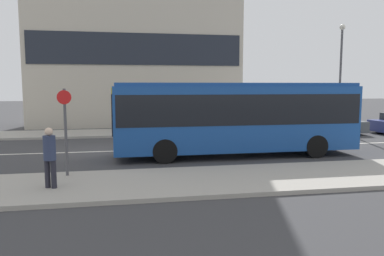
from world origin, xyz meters
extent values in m
plane|color=#3A3A3D|center=(0.00, 0.00, 0.00)|extent=(120.00, 120.00, 0.00)
cube|color=#A39E93|center=(0.00, -6.25, 0.07)|extent=(44.00, 3.50, 0.13)
cube|color=#A39E93|center=(0.00, 6.25, 0.07)|extent=(44.00, 3.50, 0.13)
cube|color=silver|center=(0.00, 0.00, 0.00)|extent=(41.80, 0.16, 0.01)
cube|color=#1E232D|center=(2.13, 9.47, 5.54)|extent=(14.81, 0.08, 2.20)
cube|color=#194793|center=(5.76, -2.05, 1.64)|extent=(10.23, 2.43, 2.67)
cube|color=black|center=(5.76, -2.05, 2.04)|extent=(10.03, 2.46, 1.23)
cube|color=#194793|center=(5.76, -2.05, 3.05)|extent=(10.08, 2.23, 0.14)
cube|color=black|center=(0.62, -2.05, 1.88)|extent=(0.05, 2.14, 1.60)
cube|color=yellow|center=(0.62, -2.05, 2.77)|extent=(0.04, 1.70, 0.32)
cylinder|color=black|center=(2.58, -3.15, 0.48)|extent=(0.96, 0.28, 0.96)
cylinder|color=black|center=(2.58, -0.95, 0.48)|extent=(0.96, 0.28, 0.96)
cylinder|color=black|center=(8.93, -3.15, 0.48)|extent=(0.96, 0.28, 0.96)
cylinder|color=black|center=(8.93, -0.95, 0.48)|extent=(0.96, 0.28, 0.96)
cube|color=#4C5156|center=(13.26, 3.51, 0.49)|extent=(4.69, 1.74, 0.68)
cube|color=#21262B|center=(13.12, 3.51, 1.08)|extent=(2.58, 1.53, 0.51)
cylinder|color=black|center=(14.72, 2.73, 0.30)|extent=(0.60, 0.18, 0.60)
cylinder|color=black|center=(14.72, 4.29, 0.30)|extent=(0.60, 0.18, 0.60)
cylinder|color=black|center=(11.81, 2.73, 0.30)|extent=(0.60, 0.18, 0.60)
cylinder|color=black|center=(11.81, 4.29, 0.30)|extent=(0.60, 0.18, 0.60)
cylinder|color=black|center=(17.28, 4.08, 0.30)|extent=(0.60, 0.18, 0.60)
cylinder|color=#23232D|center=(-1.11, -6.45, 0.53)|extent=(0.15, 0.15, 0.80)
cylinder|color=#23232D|center=(-0.93, -6.53, 0.53)|extent=(0.15, 0.15, 0.80)
cylinder|color=#2D3856|center=(-1.02, -6.49, 1.27)|extent=(0.34, 0.34, 0.69)
sphere|color=beige|center=(-1.02, -6.49, 1.73)|extent=(0.23, 0.23, 0.23)
cylinder|color=#4C4C51|center=(-0.78, -5.04, 1.52)|extent=(0.09, 0.09, 2.78)
cylinder|color=red|center=(-0.78, -5.10, 2.64)|extent=(0.44, 0.03, 0.44)
cylinder|color=#4C4C51|center=(15.06, 5.11, 3.38)|extent=(0.14, 0.14, 6.51)
sphere|color=silver|center=(15.06, 5.11, 6.74)|extent=(0.36, 0.36, 0.36)
camera|label=1|loc=(1.01, -17.36, 3.01)|focal=35.00mm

